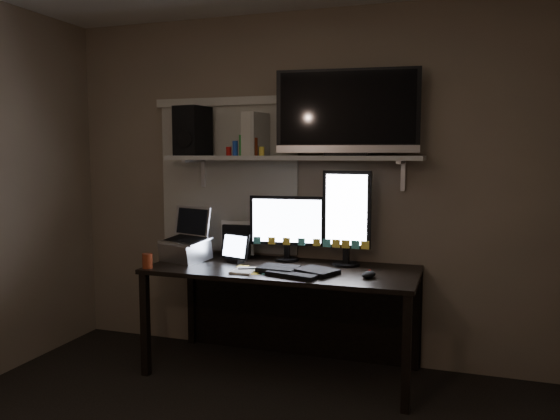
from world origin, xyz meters
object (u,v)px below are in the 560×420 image
at_px(desk, 288,289).
at_px(monitor_landscape, 287,228).
at_px(game_console, 256,134).
at_px(monitor_portrait, 347,218).
at_px(cup, 147,261).
at_px(tv, 347,113).
at_px(keyboard, 297,270).
at_px(tablet, 236,248).
at_px(mouse, 369,274).
at_px(speaker, 193,131).
at_px(laptop, 185,235).

distance_m(desk, monitor_landscape, 0.43).
bearing_deg(game_console, desk, -7.59).
distance_m(monitor_portrait, cup, 1.37).
distance_m(monitor_portrait, game_console, 0.88).
bearing_deg(tv, keyboard, -134.47).
bearing_deg(tablet, keyboard, -1.20).
bearing_deg(cup, game_console, 42.11).
relative_size(monitor_landscape, keyboard, 1.05).
height_order(tablet, cup, tablet).
relative_size(monitor_portrait, mouse, 5.82).
bearing_deg(tablet, desk, 27.63).
xyz_separation_m(game_console, speaker, (-0.48, -0.03, 0.03)).
relative_size(tablet, speaker, 0.67).
relative_size(cup, tv, 0.10).
xyz_separation_m(keyboard, laptop, (-0.87, 0.12, 0.17)).
bearing_deg(cup, keyboard, 10.56).
distance_m(desk, game_console, 1.12).
distance_m(laptop, cup, 0.36).
height_order(tablet, tv, tv).
distance_m(mouse, speaker, 1.66).
bearing_deg(monitor_landscape, tv, -10.88).
bearing_deg(keyboard, speaker, 175.40).
relative_size(desk, laptop, 4.82).
bearing_deg(laptop, monitor_portrait, 27.85).
bearing_deg(laptop, game_console, 43.38).
bearing_deg(keyboard, game_console, 155.26).
xyz_separation_m(monitor_portrait, mouse, (0.21, -0.32, -0.31)).
height_order(monitor_landscape, speaker, speaker).
bearing_deg(tv, mouse, -62.50).
distance_m(keyboard, speaker, 1.32).
xyz_separation_m(mouse, speaker, (-1.36, 0.32, 0.91)).
xyz_separation_m(tablet, game_console, (0.09, 0.16, 0.80)).
xyz_separation_m(cup, tv, (1.24, 0.50, 0.99)).
distance_m(tablet, tv, 1.21).
xyz_separation_m(keyboard, game_console, (-0.41, 0.34, 0.89)).
bearing_deg(speaker, desk, 2.19).
height_order(keyboard, speaker, speaker).
bearing_deg(tablet, tv, 28.41).
height_order(monitor_portrait, speaker, speaker).
height_order(tablet, game_console, game_console).
bearing_deg(keyboard, monitor_landscape, 131.94).
bearing_deg(monitor_landscape, mouse, -34.62).
height_order(desk, monitor_portrait, monitor_portrait).
distance_m(monitor_landscape, monitor_portrait, 0.45).
height_order(monitor_portrait, tablet, monitor_portrait).
bearing_deg(desk, game_console, 159.90).
bearing_deg(desk, laptop, -170.64).
height_order(mouse, laptop, laptop).
xyz_separation_m(monitor_landscape, game_console, (-0.23, -0.02, 0.66)).
bearing_deg(mouse, desk, 177.08).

